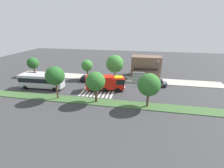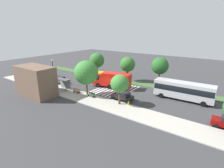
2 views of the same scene
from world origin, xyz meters
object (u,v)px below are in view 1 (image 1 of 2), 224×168
Objects in this scene: parked_car_mid at (87,79)px; median_tree_far_west at (55,76)px; bench_near_shelter at (124,79)px; sidewalk_tree_west at (87,66)px; fire_truck at (106,82)px; transit_bus at (41,80)px; median_tree_west at (95,82)px; parked_car_west at (32,75)px; bench_west_of_shelter at (110,78)px; median_tree_center at (149,85)px; sidewalk_tree_center at (115,64)px; bus_stop_shelter at (139,75)px; sidewalk_tree_far_west at (33,63)px; street_lamp at (157,70)px; parked_car_east at (158,83)px; fire_hydrant at (82,77)px.

parked_car_mid is 12.58m from median_tree_far_west.
sidewalk_tree_west is at bearing -178.06° from bench_near_shelter.
median_tree_far_west is at bearing -155.85° from fire_truck.
transit_bus is 1.73× the size of median_tree_west.
parked_car_west is 26.36m from median_tree_west.
median_tree_center reaches higher than bench_west_of_shelter.
fire_truck is 1.34× the size of sidewalk_tree_center.
bus_stop_shelter is at bearing 39.67° from median_tree_far_west.
parked_car_west is 0.83× the size of sidewalk_tree_west.
bench_west_of_shelter is (5.89, 2.57, -0.28)m from parked_car_mid.
sidewalk_tree_far_west is 0.87× the size of median_tree_west.
bench_west_of_shelter is (15.37, 9.47, -1.52)m from transit_bus.
street_lamp is 1.12× the size of sidewalk_tree_far_west.
sidewalk_tree_west reaches higher than bus_stop_shelter.
median_tree_west is at bearing -29.74° from sidewalk_tree_far_west.
bench_near_shelter is 15.81m from median_tree_center.
sidewalk_tree_center is at bearing 72.07° from fire_truck.
parked_car_mid is 0.76× the size of sidewalk_tree_far_west.
parked_car_east is 5.73m from bus_stop_shelter.
median_tree_far_west is at bearing -41.77° from sidewalk_tree_far_west.
sidewalk_tree_far_west is 36.91m from median_tree_center.
sidewalk_tree_west is 13.89m from median_tree_far_west.
bench_west_of_shelter is (23.48, 2.57, -0.27)m from parked_car_west.
bus_stop_shelter is at bearing 9.02° from parked_car_mid.
sidewalk_tree_far_west is (-23.98, -0.37, 3.37)m from bench_west_of_shelter.
street_lamp reaches higher than transit_bus.
sidewalk_tree_west reaches higher than parked_car_east.
bench_west_of_shelter is 17.14m from median_tree_far_west.
bench_near_shelter is at bearing 0.74° from sidewalk_tree_far_west.
bench_near_shelter is 0.24× the size of median_tree_center.
sidewalk_tree_center is (1.50, -0.37, 4.30)m from bench_west_of_shelter.
fire_hydrant is at bearing -177.04° from bus_stop_shelter.
parked_car_mid is at bearing -145.95° from transit_bus.
bus_stop_shelter reaches higher than bench_near_shelter.
transit_bus is at bearing 176.02° from fire_truck.
median_tree_far_west reaches higher than fire_truck.
fire_hydrant is (-8.82, 6.64, -1.53)m from fire_truck.
parked_car_mid is at bearing -2.77° from parked_car_west.
parked_car_west is 6.55× the size of fire_hydrant.
street_lamp is at bearing 17.65° from fire_truck.
median_tree_west reaches higher than parked_car_east.
parked_car_east is at bearing -2.78° from parked_car_west.
parked_car_east is 29.49m from transit_bus.
parked_car_west is 0.41× the size of transit_bus.
parked_car_west reaches higher than fire_hydrant.
sidewalk_tree_far_west reaches higher than transit_bus.
bench_near_shelter is at bearing 174.98° from street_lamp.
bench_west_of_shelter is 17.88m from median_tree_center.
median_tree_west reaches higher than parked_car_mid.
street_lamp is at bearing -164.94° from transit_bus.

